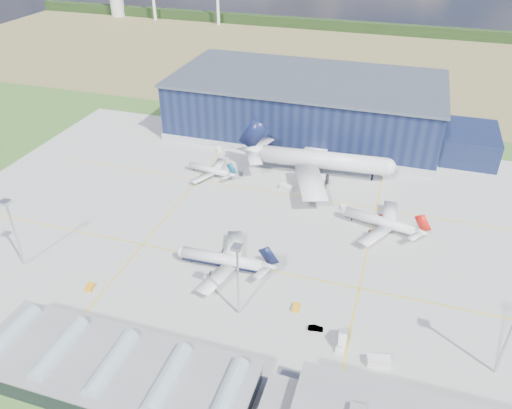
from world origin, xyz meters
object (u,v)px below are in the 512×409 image
object	(u,v)px
gse_cart_b	(219,149)
light_mast_west	(12,223)
light_mast_center	(238,269)
airliner_regional	(209,167)
car_a	(312,387)
gse_van_b	(286,188)
airliner_navy	(222,254)
airliner_red	(381,217)
gse_tug_b	(296,308)
hangar	(312,108)
gse_tug_a	(90,287)
car_b	(316,328)
airliner_widebody	(323,152)
gse_tug_c	(352,168)
gse_cart_a	(344,207)
gse_van_a	(379,361)
light_mast_east	(512,326)
airstair	(342,340)

from	to	relation	value
gse_cart_b	light_mast_west	bearing A→B (deg)	-149.71
light_mast_center	airliner_regional	bearing A→B (deg)	117.88
car_a	light_mast_west	bearing A→B (deg)	99.57
gse_van_b	car_a	xyz separation A→B (m)	(28.55, -85.83, -0.46)
airliner_navy	airliner_regional	xyz separation A→B (m)	(-26.00, 53.26, -1.47)
airliner_red	gse_tug_b	size ratio (longest dim) A/B	10.82
light_mast_west	gse_van_b	world-z (taller)	light_mast_west
light_mast_west	airliner_navy	size ratio (longest dim) A/B	0.70
airliner_regional	hangar	bearing A→B (deg)	-108.98
hangar	airliner_regional	size ratio (longest dim) A/B	6.08
hangar	gse_van_b	bearing A→B (deg)	-87.18
gse_tug_a	car_b	size ratio (longest dim) A/B	0.78
light_mast_center	gse_van_b	xyz separation A→B (m)	(-4.38, 67.83, -14.31)
light_mast_west	airliner_widebody	xyz separation A→B (m)	(76.04, 83.79, -4.92)
gse_tug_a	gse_tug_c	size ratio (longest dim) A/B	1.09
gse_tug_b	gse_cart_a	world-z (taller)	gse_cart_a
gse_cart_a	gse_van_b	bearing A→B (deg)	147.35
light_mast_center	gse_cart_a	distance (m)	65.89
gse_tug_c	light_mast_west	bearing A→B (deg)	-138.83
light_mast_center	gse_van_a	world-z (taller)	light_mast_center
light_mast_east	gse_tug_b	size ratio (longest dim) A/B	7.95
airliner_navy	airstair	world-z (taller)	airliner_navy
gse_cart_a	car_a	distance (m)	79.59
airliner_navy	airliner_regional	distance (m)	59.29
light_mast_east	airliner_red	bearing A→B (deg)	122.16
car_b	airliner_navy	bearing A→B (deg)	53.76
light_mast_center	car_a	distance (m)	33.56
light_mast_east	gse_van_b	world-z (taller)	light_mast_east
light_mast_west	car_a	world-z (taller)	light_mast_west
gse_van_b	gse_van_a	bearing A→B (deg)	-123.73
airliner_red	car_a	size ratio (longest dim) A/B	8.02
light_mast_center	light_mast_east	bearing A→B (deg)	0.00
light_mast_east	gse_tug_a	world-z (taller)	light_mast_east
gse_tug_b	airstair	distance (m)	16.47
gse_van_b	car_b	world-z (taller)	gse_van_b
gse_cart_a	airliner_regional	bearing A→B (deg)	154.10
car_b	gse_tug_c	bearing A→B (deg)	-6.85
hangar	gse_van_b	distance (m)	58.00
gse_cart_a	airstair	world-z (taller)	airstair
light_mast_west	airliner_regional	bearing A→B (deg)	64.78
light_mast_east	car_a	size ratio (longest dim) A/B	5.89
airliner_navy	gse_cart_b	world-z (taller)	airliner_navy
light_mast_center	gse_tug_c	size ratio (longest dim) A/B	8.00
airliner_widebody	light_mast_east	bearing A→B (deg)	-58.80
light_mast_west	light_mast_east	size ratio (longest dim) A/B	1.00
light_mast_west	gse_tug_a	xyz separation A→B (m)	(25.72, -3.78, -14.78)
gse_cart_a	gse_cart_b	xyz separation A→B (m)	(-60.23, 30.59, 0.07)
car_a	car_b	size ratio (longest dim) A/B	0.97
airliner_regional	gse_van_a	world-z (taller)	airliner_regional
airliner_widebody	airliner_regional	bearing A→B (deg)	-166.18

